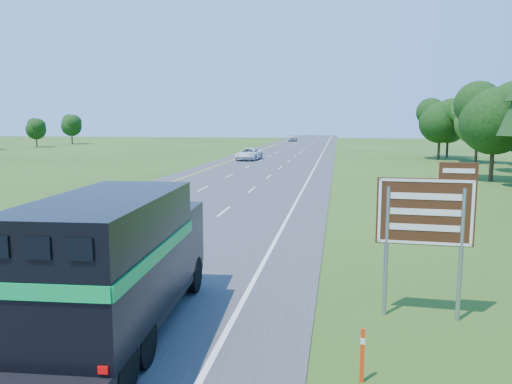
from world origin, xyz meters
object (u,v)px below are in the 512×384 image
horse_truck (119,260)px  far_car (293,138)px  white_suv (249,154)px  exit_sign (426,218)px

horse_truck → far_car: 116.71m
white_suv → far_car: size_ratio=1.08×
horse_truck → white_suv: (-6.56, 53.05, -1.00)m
far_car → exit_sign: bearing=-84.3°
white_suv → exit_sign: exit_sign is taller
far_car → exit_sign: 115.08m
white_suv → exit_sign: bearing=-71.0°
white_suv → horse_truck: bearing=-79.0°
exit_sign → far_car: bearing=100.0°
horse_truck → exit_sign: (7.09, 2.28, 0.76)m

